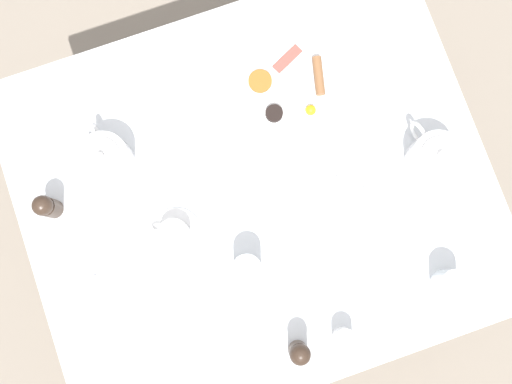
{
  "coord_description": "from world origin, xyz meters",
  "views": [
    {
      "loc": [
        0.19,
        -0.06,
        2.27
      ],
      "look_at": [
        0.0,
        0.0,
        0.76
      ],
      "focal_mm": 42.0,
      "sensor_mm": 36.0,
      "label": 1
    }
  ],
  "objects": [
    {
      "name": "ground_plane",
      "position": [
        0.0,
        0.0,
        0.0
      ],
      "size": [
        8.0,
        8.0,
        0.0
      ],
      "primitive_type": "plane",
      "color": "gray"
    },
    {
      "name": "table",
      "position": [
        0.0,
        0.0,
        0.68
      ],
      "size": [
        1.02,
        1.2,
        0.74
      ],
      "color": "silver",
      "rests_on": "ground_plane"
    },
    {
      "name": "breakfast_plate",
      "position": [
        -0.23,
        0.18,
        0.75
      ],
      "size": [
        0.31,
        0.31,
        0.04
      ],
      "color": "white",
      "rests_on": "table"
    },
    {
      "name": "teapot_near",
      "position": [
        0.07,
        0.45,
        0.79
      ],
      "size": [
        0.21,
        0.13,
        0.12
      ],
      "rotation": [
        0.0,
        0.0,
        0.17
      ],
      "color": "white",
      "rests_on": "table"
    },
    {
      "name": "teapot_far",
      "position": [
        -0.2,
        -0.33,
        0.79
      ],
      "size": [
        0.21,
        0.13,
        0.12
      ],
      "rotation": [
        0.0,
        0.0,
        0.05
      ],
      "color": "white",
      "rests_on": "table"
    },
    {
      "name": "teacup_with_saucer_left",
      "position": [
        0.04,
        -0.23,
        0.77
      ],
      "size": [
        0.14,
        0.14,
        0.06
      ],
      "color": "white",
      "rests_on": "table"
    },
    {
      "name": "water_glass_tall",
      "position": [
        0.37,
        0.37,
        0.79
      ],
      "size": [
        0.07,
        0.07,
        0.1
      ],
      "color": "white",
      "rests_on": "table"
    },
    {
      "name": "water_glass_short",
      "position": [
        0.18,
        -0.08,
        0.8
      ],
      "size": [
        0.07,
        0.07,
        0.1
      ],
      "color": "white",
      "rests_on": "table"
    },
    {
      "name": "creamer_jug",
      "position": [
        0.42,
        0.08,
        0.78
      ],
      "size": [
        0.08,
        0.05,
        0.06
      ],
      "color": "white",
      "rests_on": "table"
    },
    {
      "name": "pepper_grinder",
      "position": [
        0.41,
        -0.03,
        0.8
      ],
      "size": [
        0.05,
        0.05,
        0.11
      ],
      "color": "#38281E",
      "rests_on": "table"
    },
    {
      "name": "salt_grinder",
      "position": [
        -0.13,
        -0.5,
        0.8
      ],
      "size": [
        0.05,
        0.05,
        0.11
      ],
      "color": "#38281E",
      "rests_on": "table"
    },
    {
      "name": "napkin_folded",
      "position": [
        0.1,
        0.2,
        0.75
      ],
      "size": [
        0.18,
        0.18,
        0.01
      ],
      "rotation": [
        0.0,
        0.0,
        0.83
      ],
      "color": "white",
      "rests_on": "table"
    },
    {
      "name": "fork_by_plate",
      "position": [
        0.15,
        -0.47,
        0.75
      ],
      "size": [
        0.17,
        0.04,
        0.0
      ],
      "rotation": [
        0.0,
        0.0,
        4.57
      ],
      "color": "silver",
      "rests_on": "table"
    },
    {
      "name": "knife_by_plate",
      "position": [
        -0.32,
        -0.1,
        0.75
      ],
      "size": [
        0.06,
        0.21,
        0.0
      ],
      "rotation": [
        0.0,
        0.0,
        6.07
      ],
      "color": "silver",
      "rests_on": "table"
    },
    {
      "name": "spoon_for_tea",
      "position": [
        -0.4,
        -0.49,
        0.75
      ],
      "size": [
        0.09,
        0.14,
        0.0
      ],
      "rotation": [
        0.0,
        0.0,
        2.61
      ],
      "color": "silver",
      "rests_on": "table"
    }
  ]
}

